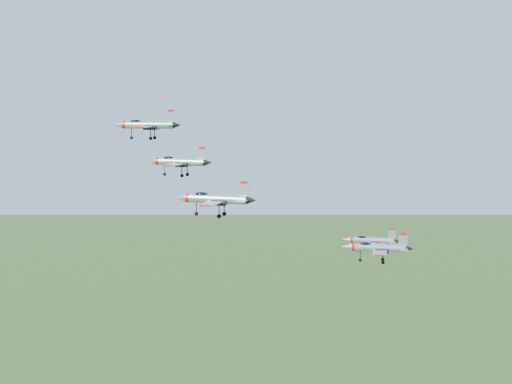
# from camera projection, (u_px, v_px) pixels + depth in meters

# --- Properties ---
(jet_lead) EXTENTS (13.85, 11.38, 3.71)m
(jet_lead) POSITION_uv_depth(u_px,v_px,m) (146.00, 125.00, 138.34)
(jet_lead) COLOR #A3A8AF
(jet_left_high) EXTENTS (12.12, 10.13, 3.24)m
(jet_left_high) POSITION_uv_depth(u_px,v_px,m) (178.00, 162.00, 120.44)
(jet_left_high) COLOR #A3A8AF
(jet_right_high) EXTENTS (12.42, 10.32, 3.32)m
(jet_right_high) POSITION_uv_depth(u_px,v_px,m) (214.00, 199.00, 101.17)
(jet_right_high) COLOR #A3A8AF
(jet_left_low) EXTENTS (10.65, 8.73, 2.86)m
(jet_left_low) POSITION_uv_depth(u_px,v_px,m) (370.00, 240.00, 130.65)
(jet_left_low) COLOR #A3A8AF
(jet_right_low) EXTENTS (10.76, 8.85, 2.88)m
(jet_right_low) POSITION_uv_depth(u_px,v_px,m) (376.00, 247.00, 105.64)
(jet_right_low) COLOR #A3A8AF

